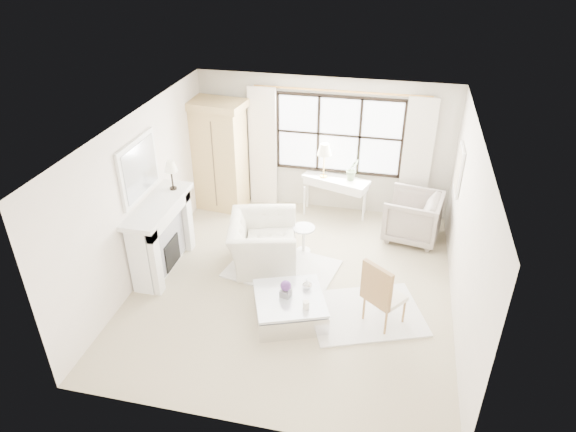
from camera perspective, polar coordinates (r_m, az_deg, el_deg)
name	(u,v)px	position (r m, az deg, el deg)	size (l,w,h in m)	color
floor	(294,285)	(8.48, 0.62, -7.64)	(5.50, 5.50, 0.00)	tan
ceiling	(295,128)	(7.15, 0.74, 9.73)	(5.50, 5.50, 0.00)	silver
wall_back	(323,145)	(10.17, 3.94, 7.83)	(5.00, 5.00, 0.00)	beige
wall_front	(240,340)	(5.58, -5.40, -13.51)	(5.00, 5.00, 0.00)	white
wall_left	(141,196)	(8.54, -15.98, 2.11)	(5.50, 5.50, 0.00)	silver
wall_right	(467,232)	(7.69, 19.23, -1.74)	(5.50, 5.50, 0.00)	beige
window_pane	(339,135)	(10.02, 5.68, 8.95)	(2.40, 0.02, 1.50)	white
window_frame	(339,135)	(10.01, 5.67, 8.93)	(2.50, 0.04, 1.50)	black
curtain_rod	(341,91)	(9.69, 5.90, 13.63)	(0.04, 0.04, 3.30)	#C28A43
curtain_left	(263,148)	(10.35, -2.80, 7.60)	(0.55, 0.10, 2.47)	white
curtain_right	(416,161)	(10.04, 14.07, 5.95)	(0.55, 0.10, 2.47)	beige
fireplace	(160,235)	(8.78, -14.04, -2.08)	(0.58, 1.66, 1.26)	white
mirror_frame	(139,169)	(8.31, -16.27, 5.07)	(0.05, 1.15, 0.95)	white
mirror_glass	(140,169)	(8.30, -16.08, 5.06)	(0.02, 1.00, 0.80)	#B8BCC4
art_frame	(459,170)	(9.10, 18.48, 4.88)	(0.04, 0.62, 0.82)	white
art_canvas	(458,170)	(9.09, 18.35, 4.90)	(0.01, 0.52, 0.72)	#BEB093
mantel_lamp	(171,168)	(8.68, -12.91, 5.27)	(0.22, 0.22, 0.51)	black
armoire	(219,155)	(10.33, -7.71, 6.73)	(1.19, 0.83, 2.24)	tan
console_table	(335,196)	(10.29, 5.25, 2.22)	(1.38, 0.82, 0.80)	white
console_lamp	(324,150)	(9.92, 4.07, 7.28)	(0.28, 0.28, 0.69)	#BC9341
orchid_plant	(352,170)	(9.98, 7.16, 5.14)	(0.24, 0.19, 0.44)	#627B52
side_table	(304,236)	(9.10, 1.75, -2.21)	(0.40, 0.40, 0.51)	white
rug_left	(282,269)	(8.81, -0.65, -5.87)	(1.76, 1.25, 0.03)	silver
rug_right	(366,313)	(8.00, 8.63, -10.63)	(1.65, 1.24, 0.03)	silver
club_armchair	(263,243)	(8.76, -2.79, -3.00)	(1.28, 1.11, 0.83)	beige
wingback_chair	(412,217)	(9.72, 13.65, -0.08)	(0.95, 0.97, 0.89)	gray
french_chair	(383,306)	(7.71, 10.52, -9.81)	(0.68, 0.68, 1.08)	#A67A45
coffee_table	(290,307)	(7.76, 0.17, -10.11)	(1.29, 1.29, 0.38)	silver
planter_box	(286,293)	(7.61, -0.25, -8.55)	(0.15, 0.15, 0.11)	slate
planter_flowers	(286,286)	(7.53, -0.25, -7.75)	(0.16, 0.16, 0.16)	#552D72
pillar_candle	(306,305)	(7.40, 2.01, -9.85)	(0.09, 0.09, 0.12)	white
coffee_vase	(307,284)	(7.75, 2.14, -7.58)	(0.14, 0.14, 0.15)	white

